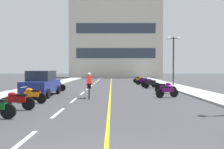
{
  "coord_description": "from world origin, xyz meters",
  "views": [
    {
      "loc": [
        0.39,
        -3.75,
        1.94
      ],
      "look_at": [
        0.28,
        20.45,
        1.35
      ],
      "focal_mm": 35.49,
      "sensor_mm": 36.0,
      "label": 1
    }
  ],
  "objects": [
    {
      "name": "lane_dash_4",
      "position": [
        -2.0,
        18.0,
        0.0
      ],
      "size": [
        0.14,
        2.2,
        0.01
      ],
      "primitive_type": "cube",
      "color": "silver",
      "rests_on": "ground"
    },
    {
      "name": "lane_dash_11",
      "position": [
        -2.0,
        46.0,
        0.0
      ],
      "size": [
        0.14,
        2.2,
        0.01
      ],
      "primitive_type": "cube",
      "color": "silver",
      "rests_on": "ground"
    },
    {
      "name": "lane_dash_1",
      "position": [
        -2.0,
        6.0,
        0.0
      ],
      "size": [
        0.14,
        2.2,
        0.01
      ],
      "primitive_type": "cube",
      "color": "silver",
      "rests_on": "ground"
    },
    {
      "name": "motorcycle_8",
      "position": [
        4.34,
        19.71,
        0.47
      ],
      "size": [
        1.66,
        0.73,
        0.92
      ],
      "color": "black",
      "rests_on": "ground"
    },
    {
      "name": "motorcycle_5",
      "position": [
        4.67,
        13.79,
        0.47
      ],
      "size": [
        1.65,
        0.77,
        0.92
      ],
      "color": "black",
      "rests_on": "ground"
    },
    {
      "name": "curb_left",
      "position": [
        -7.2,
        24.0,
        0.06
      ],
      "size": [
        2.4,
        72.0,
        0.12
      ],
      "primitive_type": "cube",
      "color": "#A8A8A3",
      "rests_on": "ground"
    },
    {
      "name": "lane_dash_7",
      "position": [
        -2.0,
        30.0,
        0.0
      ],
      "size": [
        0.14,
        2.2,
        0.01
      ],
      "primitive_type": "cube",
      "color": "silver",
      "rests_on": "ground"
    },
    {
      "name": "parked_car_near",
      "position": [
        -4.69,
        12.17,
        0.92
      ],
      "size": [
        1.94,
        4.21,
        1.82
      ],
      "color": "black",
      "rests_on": "ground"
    },
    {
      "name": "motorcycle_10",
      "position": [
        4.19,
        23.61,
        0.47
      ],
      "size": [
        1.69,
        0.62,
        0.92
      ],
      "color": "black",
      "rests_on": "ground"
    },
    {
      "name": "street_lamp_mid",
      "position": [
        7.22,
        20.85,
        4.05
      ],
      "size": [
        1.46,
        0.36,
        5.41
      ],
      "color": "black",
      "rests_on": "curb_right"
    },
    {
      "name": "lane_dash_9",
      "position": [
        -2.0,
        38.0,
        0.0
      ],
      "size": [
        0.14,
        2.2,
        0.01
      ],
      "primitive_type": "cube",
      "color": "silver",
      "rests_on": "ground"
    },
    {
      "name": "ground_plane",
      "position": [
        0.0,
        21.0,
        0.0
      ],
      "size": [
        140.0,
        140.0,
        0.0
      ],
      "primitive_type": "plane",
      "color": "#38383A"
    },
    {
      "name": "motorcycle_3",
      "position": [
        -4.15,
        8.77,
        0.47
      ],
      "size": [
        1.68,
        0.64,
        0.92
      ],
      "color": "black",
      "rests_on": "ground"
    },
    {
      "name": "cyclist_rider",
      "position": [
        -1.13,
        10.97,
        0.89
      ],
      "size": [
        0.42,
        1.77,
        1.71
      ],
      "color": "black",
      "rests_on": "ground"
    },
    {
      "name": "curb_right",
      "position": [
        7.2,
        24.0,
        0.06
      ],
      "size": [
        2.4,
        72.0,
        0.12
      ],
      "primitive_type": "cube",
      "color": "#A8A8A3",
      "rests_on": "ground"
    },
    {
      "name": "lane_dash_10",
      "position": [
        -2.0,
        42.0,
        0.0
      ],
      "size": [
        0.14,
        2.2,
        0.01
      ],
      "primitive_type": "cube",
      "color": "silver",
      "rests_on": "ground"
    },
    {
      "name": "lane_dash_6",
      "position": [
        -2.0,
        26.0,
        0.0
      ],
      "size": [
        0.14,
        2.2,
        0.01
      ],
      "primitive_type": "cube",
      "color": "silver",
      "rests_on": "ground"
    },
    {
      "name": "centre_line_yellow",
      "position": [
        0.25,
        24.0,
        0.0
      ],
      "size": [
        0.12,
        66.0,
        0.01
      ],
      "primitive_type": "cube",
      "color": "gold",
      "rests_on": "ground"
    },
    {
      "name": "lane_dash_8",
      "position": [
        -2.0,
        34.0,
        0.0
      ],
      "size": [
        0.14,
        2.2,
        0.01
      ],
      "primitive_type": "cube",
      "color": "silver",
      "rests_on": "ground"
    },
    {
      "name": "motorcycle_6",
      "position": [
        -4.55,
        15.58,
        0.47
      ],
      "size": [
        1.7,
        0.6,
        0.92
      ],
      "color": "black",
      "rests_on": "ground"
    },
    {
      "name": "lane_dash_3",
      "position": [
        -2.0,
        14.0,
        0.0
      ],
      "size": [
        0.14,
        2.2,
        0.01
      ],
      "primitive_type": "cube",
      "color": "silver",
      "rests_on": "ground"
    },
    {
      "name": "motorcycle_9",
      "position": [
        4.55,
        21.82,
        0.47
      ],
      "size": [
        1.64,
        0.8,
        0.92
      ],
      "color": "black",
      "rests_on": "ground"
    },
    {
      "name": "lane_dash_0",
      "position": [
        -2.0,
        2.0,
        0.0
      ],
      "size": [
        0.14,
        2.2,
        0.01
      ],
      "primitive_type": "cube",
      "color": "silver",
      "rests_on": "ground"
    },
    {
      "name": "lane_dash_2",
      "position": [
        -2.0,
        10.0,
        0.0
      ],
      "size": [
        0.14,
        2.2,
        0.01
      ],
      "primitive_type": "cube",
      "color": "silver",
      "rests_on": "ground"
    },
    {
      "name": "motorcycle_7",
      "position": [
        4.36,
        18.23,
        0.47
      ],
      "size": [
        1.7,
        0.6,
        0.92
      ],
      "color": "black",
      "rests_on": "ground"
    },
    {
      "name": "lane_dash_5",
      "position": [
        -2.0,
        22.0,
        0.0
      ],
      "size": [
        0.14,
        2.2,
        0.01
      ],
      "primitive_type": "cube",
      "color": "silver",
      "rests_on": "ground"
    },
    {
      "name": "motorcycle_11",
      "position": [
        4.62,
        25.4,
        0.47
      ],
      "size": [
        1.7,
        0.6,
        0.92
      ],
      "color": "black",
      "rests_on": "ground"
    },
    {
      "name": "office_building",
      "position": [
        1.24,
        48.09,
        9.09
      ],
      "size": [
        20.73,
        6.3,
        18.2
      ],
      "color": "beige",
      "rests_on": "ground"
    },
    {
      "name": "motorcycle_13",
      "position": [
        4.57,
        28.91,
        0.47
      ],
      "size": [
        1.65,
        0.75,
        0.92
      ],
      "color": "black",
      "rests_on": "ground"
    },
    {
      "name": "motorcycle_4",
      "position": [
        4.15,
        11.25,
        0.47
      ],
      "size": [
        1.65,
        0.76,
        0.92
      ],
      "color": "black",
      "rests_on": "ground"
    },
    {
      "name": "motorcycle_2",
      "position": [
        -4.11,
        6.63,
        0.47
      ],
      "size": [
        1.7,
        0.6,
        0.92
      ],
      "color": "black",
      "rests_on": "ground"
    },
    {
      "name": "motorcycle_12",
      "position": [
        4.22,
        27.33,
        0.47
      ],
      "size": [
        1.68,
        0.66,
        0.92
      ],
      "color": "black",
      "rests_on": "ground"
    }
  ]
}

